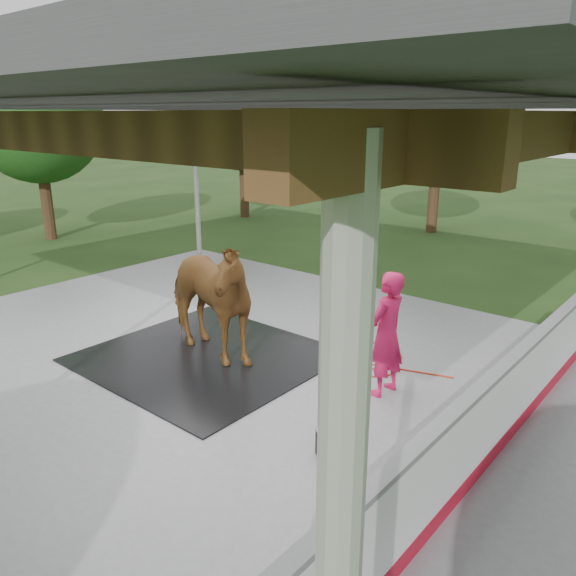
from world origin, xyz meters
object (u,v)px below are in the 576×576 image
Objects in this scene: dasher_board at (491,420)px; handler at (386,334)px; wash_bucket at (329,441)px; horse at (203,297)px.

dasher_board is 1.96m from handler.
wash_bucket is at bearing -145.49° from dasher_board.
handler is (-1.79, 0.69, 0.37)m from dasher_board.
horse reaches higher than handler.
handler is at bearing -66.58° from horse.
horse reaches higher than dasher_board.
handler reaches higher than wash_bucket.
dasher_board is 4.71m from horse.
dasher_board is at bearing -80.84° from horse.
dasher_board reaches higher than wash_bucket.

